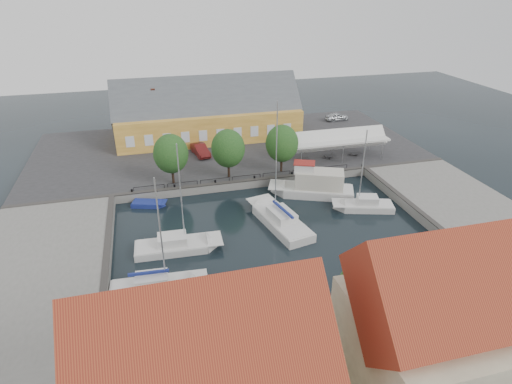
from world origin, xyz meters
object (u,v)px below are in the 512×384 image
car_silver (337,117)px  launch_nw (149,205)px  west_boat_c (177,247)px  west_boat_d (157,288)px  tent_canopy (338,140)px  launch_sw (135,313)px  east_boat_a (364,207)px  trawler (314,187)px  car_red (200,150)px  warehouse (204,115)px  center_sailboat (280,221)px

car_silver → launch_nw: 40.27m
west_boat_c → west_boat_d: (-2.19, -5.78, 0.01)m
car_silver → west_boat_c: bearing=132.5°
tent_canopy → launch_sw: tent_canopy is taller
west_boat_d → car_silver: bearing=48.5°
west_boat_d → launch_sw: bearing=-126.2°
tent_canopy → west_boat_d: west_boat_d is taller
west_boat_d → launch_sw: 3.07m
east_boat_a → trawler: bearing=131.3°
car_red → east_boat_a: east_boat_a is taller
car_silver → tent_canopy: bearing=152.5°
tent_canopy → west_boat_d: size_ratio=1.26×
warehouse → launch_sw: 39.76m
warehouse → car_red: warehouse is taller
launch_sw → trawler: bearing=36.6°
car_silver → launch_sw: 53.58m
tent_canopy → west_boat_c: bearing=-146.6°
east_boat_a → west_boat_c: west_boat_c is taller
launch_nw → tent_canopy: bearing=12.6°
launch_sw → launch_nw: 18.24m
car_silver → east_boat_a: east_boat_a is taller
warehouse → west_boat_d: size_ratio=2.58×
east_boat_a → west_boat_d: size_ratio=0.91×
center_sailboat → west_boat_d: size_ratio=1.25×
car_red → west_boat_d: west_boat_d is taller
east_boat_a → car_red: bearing=130.4°
tent_canopy → launch_nw: (-26.24, -5.85, -3.59)m
car_silver → west_boat_d: west_boat_d is taller
center_sailboat → west_boat_d: 15.46m
car_silver → center_sailboat: 36.17m
tent_canopy → car_red: size_ratio=2.94×
warehouse → west_boat_d: 36.89m
warehouse → trawler: warehouse is taller
west_boat_c → west_boat_d: bearing=-110.8°
tent_canopy → center_sailboat: (-12.75, -13.75, -3.32)m
center_sailboat → car_red: bearing=106.1°
tent_canopy → trawler: (-6.57, -8.16, -2.67)m
tent_canopy → launch_sw: 37.00m
east_boat_a → launch_nw: bearing=163.4°
center_sailboat → tent_canopy: bearing=47.2°
launch_nw → west_boat_c: bearing=-76.8°
west_boat_c → center_sailboat: bearing=10.2°
west_boat_d → west_boat_c: bearing=69.2°
west_boat_c → launch_sw: west_boat_c is taller
warehouse → launch_nw: 22.37m
car_red → west_boat_c: (-5.48, -21.72, -1.52)m
west_boat_c → trawler: bearing=23.7°
west_boat_d → warehouse: bearing=75.0°
center_sailboat → west_boat_d: (-13.36, -7.79, -0.09)m
tent_canopy → launch_nw: tent_canopy is taller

